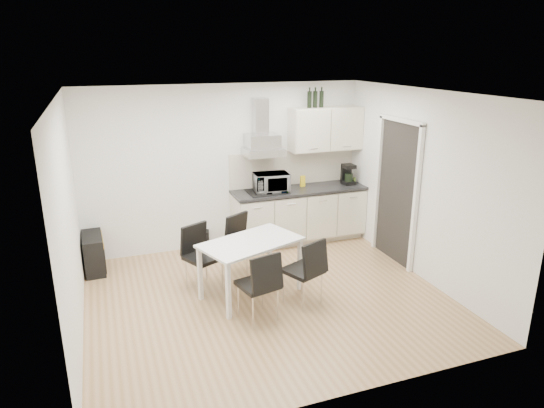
# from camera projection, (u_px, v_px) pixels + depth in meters

# --- Properties ---
(ground) EXTENTS (4.50, 4.50, 0.00)m
(ground) POSITION_uv_depth(u_px,v_px,m) (268.00, 298.00, 6.29)
(ground) COLOR tan
(ground) RESTS_ON ground
(wall_back) EXTENTS (4.50, 0.10, 2.60)m
(wall_back) POSITION_uv_depth(u_px,v_px,m) (226.00, 167.00, 7.69)
(wall_back) COLOR silver
(wall_back) RESTS_ON ground
(wall_front) EXTENTS (4.50, 0.10, 2.60)m
(wall_front) POSITION_uv_depth(u_px,v_px,m) (346.00, 269.00, 4.11)
(wall_front) COLOR silver
(wall_front) RESTS_ON ground
(wall_left) EXTENTS (0.10, 4.00, 2.60)m
(wall_left) POSITION_uv_depth(u_px,v_px,m) (69.00, 224.00, 5.17)
(wall_left) COLOR silver
(wall_left) RESTS_ON ground
(wall_right) EXTENTS (0.10, 4.00, 2.60)m
(wall_right) POSITION_uv_depth(u_px,v_px,m) (422.00, 186.00, 6.63)
(wall_right) COLOR silver
(wall_right) RESTS_ON ground
(ceiling) EXTENTS (4.50, 4.50, 0.00)m
(ceiling) POSITION_uv_depth(u_px,v_px,m) (267.00, 94.00, 5.50)
(ceiling) COLOR white
(ceiling) RESTS_ON wall_back
(doorway) EXTENTS (0.08, 1.04, 2.10)m
(doorway) POSITION_uv_depth(u_px,v_px,m) (396.00, 193.00, 7.18)
(doorway) COLOR white
(doorway) RESTS_ON ground
(kitchenette) EXTENTS (2.22, 0.64, 2.52)m
(kitchenette) POSITION_uv_depth(u_px,v_px,m) (301.00, 193.00, 7.98)
(kitchenette) COLOR beige
(kitchenette) RESTS_ON ground
(dining_table) EXTENTS (1.43, 1.11, 0.75)m
(dining_table) POSITION_uv_depth(u_px,v_px,m) (251.00, 248.00, 6.20)
(dining_table) COLOR white
(dining_table) RESTS_ON ground
(chair_far_left) EXTENTS (0.62, 0.64, 0.88)m
(chair_far_left) POSITION_uv_depth(u_px,v_px,m) (204.00, 258.00, 6.42)
(chair_far_left) COLOR black
(chair_far_left) RESTS_ON ground
(chair_far_right) EXTENTS (0.63, 0.65, 0.88)m
(chair_far_right) POSITION_uv_depth(u_px,v_px,m) (246.00, 246.00, 6.82)
(chair_far_right) COLOR black
(chair_far_right) RESTS_ON ground
(chair_near_left) EXTENTS (0.54, 0.59, 0.88)m
(chair_near_left) POSITION_uv_depth(u_px,v_px,m) (258.00, 285.00, 5.68)
(chair_near_left) COLOR black
(chair_near_left) RESTS_ON ground
(chair_near_right) EXTENTS (0.60, 0.63, 0.88)m
(chair_near_right) POSITION_uv_depth(u_px,v_px,m) (303.00, 271.00, 6.05)
(chair_near_right) COLOR black
(chair_near_right) RESTS_ON ground
(guitar_amp) EXTENTS (0.30, 0.66, 0.54)m
(guitar_amp) POSITION_uv_depth(u_px,v_px,m) (94.00, 253.00, 7.01)
(guitar_amp) COLOR black
(guitar_amp) RESTS_ON ground
(floor_speaker) EXTENTS (0.22, 0.20, 0.31)m
(floor_speaker) POSITION_uv_depth(u_px,v_px,m) (203.00, 240.00, 7.81)
(floor_speaker) COLOR black
(floor_speaker) RESTS_ON ground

